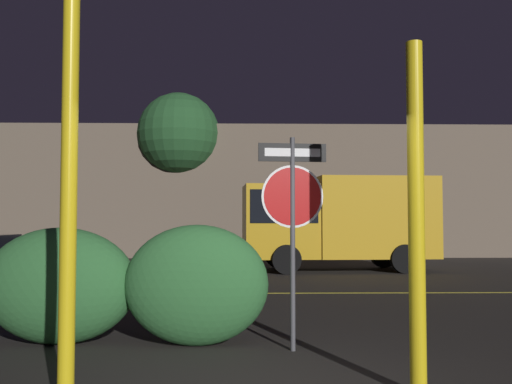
{
  "coord_description": "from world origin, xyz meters",
  "views": [
    {
      "loc": [
        -0.18,
        -4.92,
        1.55
      ],
      "look_at": [
        0.03,
        4.48,
        2.01
      ],
      "focal_mm": 40.0,
      "sensor_mm": 36.0,
      "label": 1
    }
  ],
  "objects_px": {
    "hedge_bush_2": "(197,285)",
    "delivery_truck": "(334,218)",
    "yellow_pole_right": "(416,216)",
    "tree_1": "(179,135)",
    "hedge_bush_1": "(60,286)",
    "yellow_pole_left": "(69,199)",
    "stop_sign": "(293,201)"
  },
  "relations": [
    {
      "from": "hedge_bush_2",
      "to": "delivery_truck",
      "type": "xyz_separation_m",
      "value": [
        3.38,
        10.37,
        0.85
      ]
    },
    {
      "from": "yellow_pole_right",
      "to": "tree_1",
      "type": "relative_size",
      "value": 0.46
    },
    {
      "from": "yellow_pole_right",
      "to": "delivery_truck",
      "type": "bearing_deg",
      "value": 84.24
    },
    {
      "from": "tree_1",
      "to": "yellow_pole_right",
      "type": "bearing_deg",
      "value": -77.12
    },
    {
      "from": "hedge_bush_1",
      "to": "tree_1",
      "type": "bearing_deg",
      "value": 91.39
    },
    {
      "from": "hedge_bush_1",
      "to": "hedge_bush_2",
      "type": "bearing_deg",
      "value": -4.47
    },
    {
      "from": "tree_1",
      "to": "hedge_bush_2",
      "type": "bearing_deg",
      "value": -82.69
    },
    {
      "from": "yellow_pole_left",
      "to": "hedge_bush_2",
      "type": "relative_size",
      "value": 1.92
    },
    {
      "from": "stop_sign",
      "to": "yellow_pole_left",
      "type": "height_order",
      "value": "yellow_pole_left"
    },
    {
      "from": "yellow_pole_left",
      "to": "delivery_truck",
      "type": "bearing_deg",
      "value": 72.29
    },
    {
      "from": "yellow_pole_left",
      "to": "delivery_truck",
      "type": "relative_size",
      "value": 0.58
    },
    {
      "from": "hedge_bush_2",
      "to": "delivery_truck",
      "type": "distance_m",
      "value": 10.94
    },
    {
      "from": "hedge_bush_1",
      "to": "delivery_truck",
      "type": "relative_size",
      "value": 0.33
    },
    {
      "from": "delivery_truck",
      "to": "tree_1",
      "type": "xyz_separation_m",
      "value": [
        -5.5,
        6.16,
        3.5
      ]
    },
    {
      "from": "yellow_pole_left",
      "to": "delivery_truck",
      "type": "distance_m",
      "value": 13.67
    },
    {
      "from": "yellow_pole_right",
      "to": "delivery_truck",
      "type": "height_order",
      "value": "yellow_pole_right"
    },
    {
      "from": "hedge_bush_1",
      "to": "stop_sign",
      "type": "bearing_deg",
      "value": -8.41
    },
    {
      "from": "stop_sign",
      "to": "tree_1",
      "type": "height_order",
      "value": "tree_1"
    },
    {
      "from": "yellow_pole_right",
      "to": "hedge_bush_1",
      "type": "height_order",
      "value": "yellow_pole_right"
    },
    {
      "from": "yellow_pole_right",
      "to": "tree_1",
      "type": "height_order",
      "value": "tree_1"
    },
    {
      "from": "delivery_truck",
      "to": "stop_sign",
      "type": "bearing_deg",
      "value": 164.96
    },
    {
      "from": "yellow_pole_right",
      "to": "hedge_bush_1",
      "type": "distance_m",
      "value": 4.5
    },
    {
      "from": "stop_sign",
      "to": "hedge_bush_2",
      "type": "xyz_separation_m",
      "value": [
        -1.17,
        0.29,
        -1.03
      ]
    },
    {
      "from": "stop_sign",
      "to": "hedge_bush_2",
      "type": "relative_size",
      "value": 1.43
    },
    {
      "from": "stop_sign",
      "to": "hedge_bush_1",
      "type": "height_order",
      "value": "stop_sign"
    },
    {
      "from": "stop_sign",
      "to": "hedge_bush_1",
      "type": "relative_size",
      "value": 1.32
    },
    {
      "from": "stop_sign",
      "to": "hedge_bush_2",
      "type": "bearing_deg",
      "value": 159.61
    },
    {
      "from": "yellow_pole_right",
      "to": "hedge_bush_1",
      "type": "bearing_deg",
      "value": 150.55
    },
    {
      "from": "delivery_truck",
      "to": "tree_1",
      "type": "relative_size",
      "value": 0.86
    },
    {
      "from": "yellow_pole_right",
      "to": "tree_1",
      "type": "distance_m",
      "value": 19.37
    },
    {
      "from": "hedge_bush_1",
      "to": "tree_1",
      "type": "relative_size",
      "value": 0.28
    },
    {
      "from": "hedge_bush_2",
      "to": "delivery_truck",
      "type": "bearing_deg",
      "value": 71.97
    }
  ]
}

